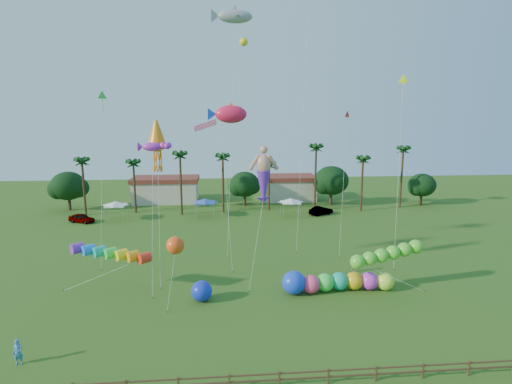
{
  "coord_description": "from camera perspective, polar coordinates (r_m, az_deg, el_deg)",
  "views": [
    {
      "loc": [
        -3.29,
        -27.33,
        15.9
      ],
      "look_at": [
        0.0,
        10.0,
        9.0
      ],
      "focal_mm": 28.0,
      "sensor_mm": 36.0,
      "label": 1
    }
  ],
  "objects": [
    {
      "name": "squid_kite",
      "position": [
        40.69,
        -13.97,
        6.64
      ],
      "size": [
        1.91,
        4.96,
        15.87
      ],
      "color": "orange",
      "rests_on": "ground"
    },
    {
      "name": "blue_ball",
      "position": [
        36.57,
        -7.78,
        -13.84
      ],
      "size": [
        1.85,
        1.85,
        1.85
      ],
      "primitive_type": "sphere",
      "color": "#172ED4",
      "rests_on": "ground"
    },
    {
      "name": "orange_ball_kite",
      "position": [
        34.88,
        -11.47,
        -7.49
      ],
      "size": [
        1.85,
        2.53,
        6.07
      ],
      "color": "#FF5014",
      "rests_on": "ground"
    },
    {
      "name": "delta_kite_red",
      "position": [
        48.88,
        12.9,
        10.23
      ],
      "size": [
        1.97,
        3.93,
        16.86
      ],
      "color": "red",
      "rests_on": "ground"
    },
    {
      "name": "shark_kite",
      "position": [
        51.77,
        -3.01,
        23.75
      ],
      "size": [
        5.73,
        7.8,
        28.84
      ],
      "color": "gray",
      "rests_on": "ground"
    },
    {
      "name": "green_worm",
      "position": [
        38.33,
        14.28,
        -9.66
      ],
      "size": [
        10.06,
        1.79,
        3.75
      ],
      "color": "#51CC2D",
      "rests_on": "ground"
    },
    {
      "name": "car_a",
      "position": [
        67.69,
        -23.65,
        -3.43
      ],
      "size": [
        4.45,
        3.22,
        1.41
      ],
      "primitive_type": "imported",
      "rotation": [
        0.0,
        0.0,
        1.15
      ],
      "color": "#4C4C54",
      "rests_on": "ground"
    },
    {
      "name": "buildings_row",
      "position": [
        78.57,
        -4.81,
        0.21
      ],
      "size": [
        35.0,
        7.0,
        4.0
      ],
      "color": "beige",
      "rests_on": "ground"
    },
    {
      "name": "spectator_a",
      "position": [
        32.12,
        -30.86,
        -19.05
      ],
      "size": [
        0.65,
        0.44,
        1.74
      ],
      "primitive_type": "imported",
      "rotation": [
        0.0,
        0.0,
        0.04
      ],
      "color": "#367BC0",
      "rests_on": "ground"
    },
    {
      "name": "car_b",
      "position": [
        67.9,
        9.27,
        -2.64
      ],
      "size": [
        4.44,
        3.35,
        1.4
      ],
      "primitive_type": "imported",
      "rotation": [
        0.0,
        0.0,
        2.07
      ],
      "color": "#4C4C54",
      "rests_on": "ground"
    },
    {
      "name": "lobster_kite",
      "position": [
        39.35,
        -14.61,
        6.27
      ],
      "size": [
        3.33,
        5.68,
        13.89
      ],
      "color": "#B728CB",
      "rests_on": "ground"
    },
    {
      "name": "fence",
      "position": [
        26.45,
        3.36,
        -24.89
      ],
      "size": [
        36.12,
        0.12,
        1.0
      ],
      "color": "brown",
      "rests_on": "ground"
    },
    {
      "name": "spectator_b",
      "position": [
        43.63,
        13.85,
        -10.15
      ],
      "size": [
        0.91,
        0.79,
        1.58
      ],
      "primitive_type": "imported",
      "rotation": [
        0.0,
        0.0,
        -0.28
      ],
      "color": "#A29E87",
      "rests_on": "ground"
    },
    {
      "name": "tent_row",
      "position": [
        65.07,
        -7.32,
        -1.31
      ],
      "size": [
        31.0,
        4.0,
        0.6
      ],
      "color": "white",
      "rests_on": "ground"
    },
    {
      "name": "fish_kite",
      "position": [
        44.96,
        -3.6,
        11.03
      ],
      "size": [
        5.49,
        6.61,
        17.49
      ],
      "color": "#F41B46",
      "rests_on": "ground"
    },
    {
      "name": "delta_kite_green",
      "position": [
        47.01,
        -21.12,
        12.23
      ],
      "size": [
        1.08,
        4.27,
        18.88
      ],
      "color": "green",
      "rests_on": "ground"
    },
    {
      "name": "caterpillar_inflatable",
      "position": [
        38.78,
        11.04,
        -12.51
      ],
      "size": [
        10.69,
        2.47,
        2.18
      ],
      "rotation": [
        0.0,
        0.0,
        0.03
      ],
      "color": "#FF4378",
      "rests_on": "ground"
    },
    {
      "name": "ground",
      "position": [
        31.79,
        1.68,
        -19.58
      ],
      "size": [
        160.0,
        160.0,
        0.0
      ],
      "primitive_type": "plane",
      "color": "#285116",
      "rests_on": "ground"
    },
    {
      "name": "tree_line",
      "position": [
        72.6,
        0.45,
        1.22
      ],
      "size": [
        69.46,
        8.91,
        11.0
      ],
      "color": "#3A2819",
      "rests_on": "ground"
    },
    {
      "name": "rainbow_tube",
      "position": [
        38.22,
        -18.41,
        -9.02
      ],
      "size": [
        9.49,
        4.44,
        4.02
      ],
      "color": "#F6331B",
      "rests_on": "ground"
    },
    {
      "name": "merman_kite",
      "position": [
        39.82,
        1.1,
        1.97
      ],
      "size": [
        3.22,
        5.54,
        12.79
      ],
      "color": "tan",
      "rests_on": "ground"
    },
    {
      "name": "delta_kite_yellow",
      "position": [
        47.47,
        20.29,
        14.42
      ],
      "size": [
        2.35,
        4.52,
        20.67
      ],
      "color": "#F3FF1A",
      "rests_on": "ground"
    }
  ]
}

